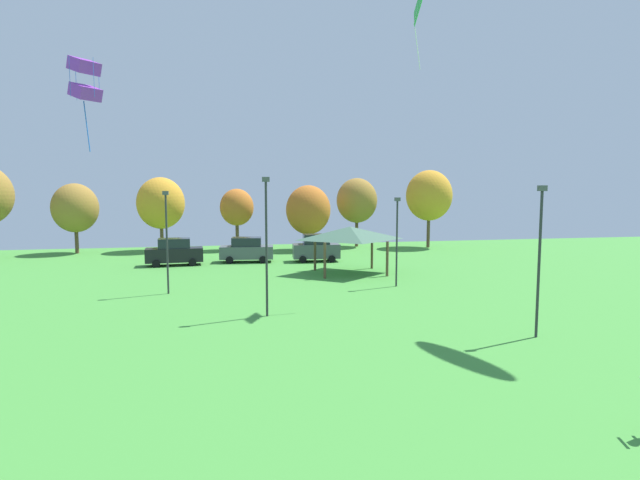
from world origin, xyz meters
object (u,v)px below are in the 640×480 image
object	(u,v)px
parked_car_third_from_left	(316,248)
treeline_tree_3	(237,207)
light_post_1	(266,239)
parked_car_second_from_left	(247,250)
park_pavilion	(350,233)
light_post_2	(397,236)
parked_car_leftmost	(174,252)
treeline_tree_1	(75,208)
treeline_tree_2	(161,203)
kite_flying_1	(418,9)
light_post_3	(167,236)
kite_flying_8	(85,79)
treeline_tree_4	(308,210)
treeline_tree_6	(429,196)
light_post_0	(540,253)
treeline_tree_5	(357,201)

from	to	relation	value
parked_car_third_from_left	treeline_tree_3	distance (m)	12.64
treeline_tree_3	light_post_1	bearing A→B (deg)	-89.15
parked_car_second_from_left	park_pavilion	world-z (taller)	park_pavilion
park_pavilion	light_post_2	xyz separation A→B (m)	(1.66, -5.77, 0.26)
parked_car_leftmost	treeline_tree_1	xyz separation A→B (m)	(-10.40, 10.43, 3.45)
light_post_2	parked_car_leftmost	bearing A→B (deg)	140.31
park_pavilion	treeline_tree_2	distance (m)	23.77
kite_flying_1	parked_car_leftmost	distance (m)	26.84
light_post_3	treeline_tree_3	xyz separation A→B (m)	(5.01, 22.30, 1.00)
light_post_1	treeline_tree_2	distance (m)	30.82
kite_flying_8	treeline_tree_4	xyz separation A→B (m)	(15.88, 24.14, -7.69)
treeline_tree_3	treeline_tree_4	world-z (taller)	treeline_tree_4
parked_car_third_from_left	treeline_tree_6	bearing A→B (deg)	34.65
treeline_tree_6	treeline_tree_1	bearing A→B (deg)	176.95
light_post_1	treeline_tree_3	bearing A→B (deg)	90.85
parked_car_leftmost	light_post_2	size ratio (longest dim) A/B	0.82
treeline_tree_2	parked_car_second_from_left	bearing A→B (deg)	-50.43
parked_car_leftmost	park_pavilion	size ratio (longest dim) A/B	0.78
park_pavilion	light_post_0	bearing A→B (deg)	-78.67
treeline_tree_1	kite_flying_8	bearing A→B (deg)	-73.74
kite_flying_8	treeline_tree_4	bearing A→B (deg)	56.66
kite_flying_8	parked_car_second_from_left	size ratio (longest dim) A/B	1.00
light_post_0	treeline_tree_6	distance (m)	34.64
kite_flying_1	park_pavilion	size ratio (longest dim) A/B	0.76
light_post_0	light_post_1	distance (m)	12.58
treeline_tree_2	treeline_tree_4	bearing A→B (deg)	-8.55
treeline_tree_2	treeline_tree_5	xyz separation A→B (m)	(21.25, 0.09, 0.19)
kite_flying_8	treeline_tree_2	xyz separation A→B (m)	(0.64, 26.43, -6.96)
kite_flying_8	light_post_3	bearing A→B (deg)	45.33
kite_flying_1	light_post_0	world-z (taller)	kite_flying_1
kite_flying_8	parked_car_third_from_left	distance (m)	24.18
treeline_tree_6	parked_car_leftmost	bearing A→B (deg)	-162.42
light_post_0	treeline_tree_2	bearing A→B (deg)	118.47
treeline_tree_3	kite_flying_8	bearing A→B (deg)	-108.15
light_post_1	light_post_0	bearing A→B (deg)	-28.27
light_post_3	light_post_2	bearing A→B (deg)	-2.08
kite_flying_8	treeline_tree_3	size ratio (longest dim) A/B	0.74
kite_flying_8	light_post_1	size ratio (longest dim) A/B	0.69
treeline_tree_5	parked_car_second_from_left	bearing A→B (deg)	-141.96
treeline_tree_5	light_post_2	bearing A→B (deg)	-99.30
parked_car_third_from_left	treeline_tree_5	bearing A→B (deg)	62.32
light_post_1	treeline_tree_3	size ratio (longest dim) A/B	1.07
treeline_tree_1	treeline_tree_2	bearing A→B (deg)	2.92
light_post_2	treeline_tree_3	bearing A→B (deg)	112.75
parked_car_third_from_left	light_post_1	xyz separation A→B (m)	(-6.18, -18.79, 2.71)
light_post_1	kite_flying_8	bearing A→B (deg)	159.95
parked_car_second_from_left	treeline_tree_1	xyz separation A→B (m)	(-16.52, 9.62, 3.49)
kite_flying_1	treeline_tree_5	xyz separation A→B (m)	(4.08, 27.03, -11.31)
parked_car_leftmost	parked_car_second_from_left	distance (m)	6.18
light_post_0	light_post_3	xyz separation A→B (m)	(-16.52, 12.68, -0.12)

